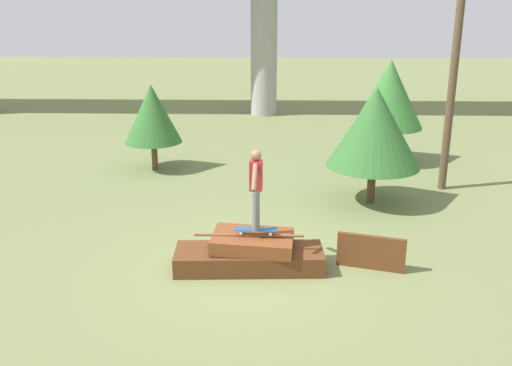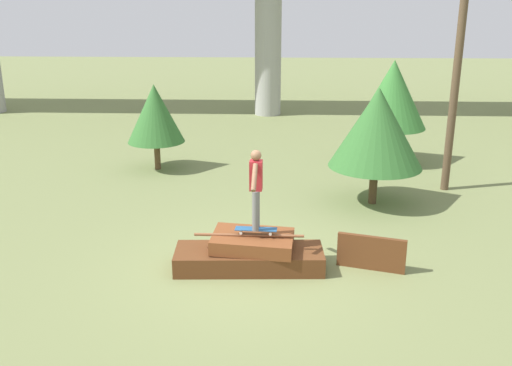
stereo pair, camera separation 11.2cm
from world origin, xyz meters
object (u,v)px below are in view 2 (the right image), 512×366
at_px(tree_behind_right, 377,128).
at_px(tree_behind_left, 155,114).
at_px(skateboard, 256,229).
at_px(skater, 256,185).
at_px(utility_pole, 463,11).
at_px(tree_mid_back, 393,94).

bearing_deg(tree_behind_right, tree_behind_left, 155.19).
relative_size(skateboard, skater, 0.52).
bearing_deg(tree_behind_left, utility_pole, -11.08).
distance_m(tree_behind_right, tree_mid_back, 3.84).
xyz_separation_m(skater, tree_behind_left, (-3.14, 6.29, 0.03)).
distance_m(tree_behind_left, tree_behind_right, 6.41).
relative_size(skateboard, tree_behind_right, 0.27).
height_order(tree_behind_right, tree_mid_back, tree_mid_back).
height_order(skater, utility_pole, utility_pole).
height_order(tree_behind_left, tree_mid_back, tree_mid_back).
height_order(skateboard, tree_mid_back, tree_mid_back).
xyz_separation_m(skateboard, utility_pole, (4.72, 4.75, 3.71)).
relative_size(skateboard, tree_mid_back, 0.25).
bearing_deg(tree_mid_back, tree_behind_right, -105.50).
bearing_deg(utility_pole, skater, -134.82).
bearing_deg(tree_behind_left, tree_mid_back, 8.34).
relative_size(utility_pole, tree_behind_right, 3.09).
relative_size(skater, tree_behind_right, 0.52).
bearing_deg(tree_behind_left, skateboard, -63.50).
xyz_separation_m(skateboard, skater, (0.00, -0.00, 0.85)).
bearing_deg(skateboard, utility_pole, 45.18).
bearing_deg(tree_behind_right, tree_mid_back, 74.50).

